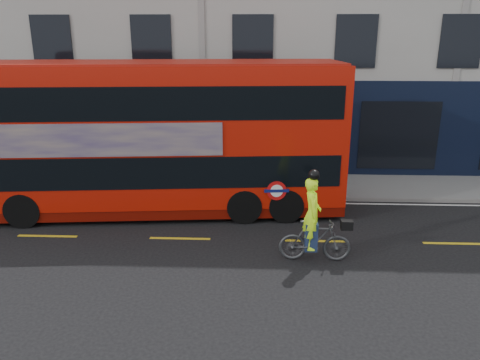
{
  "coord_description": "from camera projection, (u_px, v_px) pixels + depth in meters",
  "views": [
    {
      "loc": [
        2.33,
        -11.08,
        5.83
      ],
      "look_at": [
        1.78,
        1.62,
        1.81
      ],
      "focal_mm": 35.0,
      "sensor_mm": 36.0,
      "label": 1
    }
  ],
  "objects": [
    {
      "name": "ground",
      "position": [
        171.0,
        262.0,
        12.41
      ],
      "size": [
        120.0,
        120.0,
        0.0
      ],
      "primitive_type": "plane",
      "color": "black",
      "rests_on": "ground"
    },
    {
      "name": "pavement",
      "position": [
        201.0,
        184.0,
        18.59
      ],
      "size": [
        60.0,
        3.0,
        0.12
      ],
      "primitive_type": "cube",
      "color": "slate",
      "rests_on": "ground"
    },
    {
      "name": "kerb",
      "position": [
        196.0,
        197.0,
        17.16
      ],
      "size": [
        60.0,
        0.12,
        0.13
      ],
      "primitive_type": "cube",
      "color": "slate",
      "rests_on": "ground"
    },
    {
      "name": "road_edge_line",
      "position": [
        195.0,
        201.0,
        16.89
      ],
      "size": [
        58.0,
        0.1,
        0.01
      ],
      "primitive_type": "cube",
      "color": "silver",
      "rests_on": "ground"
    },
    {
      "name": "lane_dashes",
      "position": [
        180.0,
        238.0,
        13.84
      ],
      "size": [
        58.0,
        0.12,
        0.01
      ],
      "primitive_type": null,
      "color": "gold",
      "rests_on": "ground"
    },
    {
      "name": "bus",
      "position": [
        156.0,
        137.0,
        15.31
      ],
      "size": [
        12.5,
        3.92,
        4.96
      ],
      "rotation": [
        0.0,
        0.0,
        0.09
      ],
      "color": "#BB1407",
      "rests_on": "ground"
    },
    {
      "name": "cyclist",
      "position": [
        314.0,
        231.0,
        12.28
      ],
      "size": [
        1.91,
        0.71,
        2.53
      ],
      "rotation": [
        0.0,
        0.0,
        -0.02
      ],
      "color": "#414346",
      "rests_on": "ground"
    }
  ]
}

